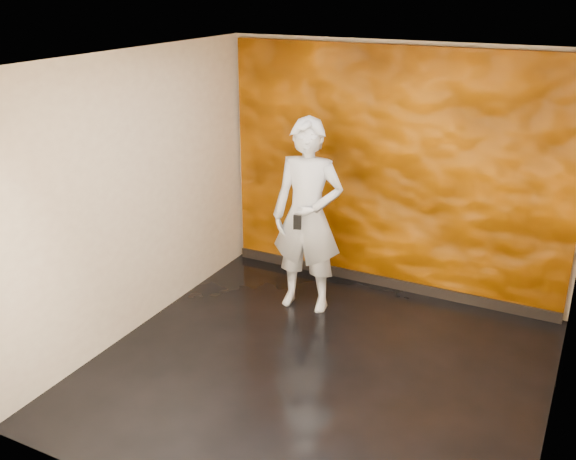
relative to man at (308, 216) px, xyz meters
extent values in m
cube|color=black|center=(0.64, -1.09, -1.05)|extent=(4.00, 4.00, 0.01)
cube|color=#C0AB93|center=(0.64, 0.91, 0.35)|extent=(4.00, 0.02, 2.80)
cube|color=#C0AB93|center=(0.64, -3.09, 0.35)|extent=(4.00, 0.02, 2.80)
cube|color=#C0AB93|center=(-1.36, -1.09, 0.35)|extent=(0.02, 4.00, 2.80)
cube|color=#C0AB93|center=(2.64, -1.09, 0.35)|extent=(0.02, 4.00, 2.80)
cube|color=white|center=(0.64, -1.09, 1.75)|extent=(4.00, 4.00, 0.01)
cube|color=#C15E00|center=(0.64, 0.87, 0.33)|extent=(3.90, 0.06, 2.75)
cube|color=black|center=(0.64, 0.83, -0.99)|extent=(3.90, 0.04, 0.12)
imported|color=#A8AFB8|center=(0.00, 0.00, 0.00)|extent=(0.82, 0.59, 2.10)
cube|color=black|center=(0.03, -0.32, 0.05)|extent=(0.08, 0.04, 0.16)
camera|label=1|loc=(2.69, -5.76, 2.34)|focal=40.00mm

